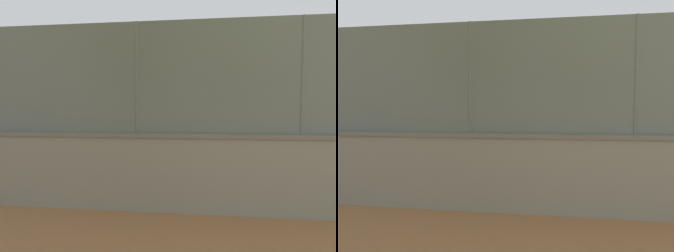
{
  "view_description": "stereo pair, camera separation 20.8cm",
  "coord_description": "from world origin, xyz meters",
  "views": [
    {
      "loc": [
        -2.04,
        14.71,
        1.97
      ],
      "look_at": [
        -0.31,
        4.2,
        1.38
      ],
      "focal_mm": 32.14,
      "sensor_mm": 36.0,
      "label": 1
    },
    {
      "loc": [
        -2.24,
        14.67,
        1.97
      ],
      "look_at": [
        -0.31,
        4.2,
        1.38
      ],
      "focal_mm": 32.14,
      "sensor_mm": 36.0,
      "label": 2
    }
  ],
  "objects": [
    {
      "name": "player_foreground_swinging",
      "position": [
        -5.46,
        -0.2,
        0.97
      ],
      "size": [
        0.76,
        0.98,
        1.64
      ],
      "color": "#591919",
      "rests_on": "ground_plane"
    },
    {
      "name": "player_at_service_line",
      "position": [
        2.38,
        0.59,
        0.96
      ],
      "size": [
        0.8,
        1.01,
        1.63
      ],
      "color": "black",
      "rests_on": "ground_plane"
    },
    {
      "name": "sports_ball",
      "position": [
        3.36,
        2.52,
        0.04
      ],
      "size": [
        0.08,
        0.08,
        0.08
      ],
      "primitive_type": "sphere",
      "color": "#3399D8",
      "rests_on": "ground_plane"
    },
    {
      "name": "ground_plane",
      "position": [
        0.0,
        0.0,
        0.0
      ],
      "size": [
        260.0,
        260.0,
        0.0
      ],
      "primitive_type": "plane",
      "color": "#A36B42"
    }
  ]
}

